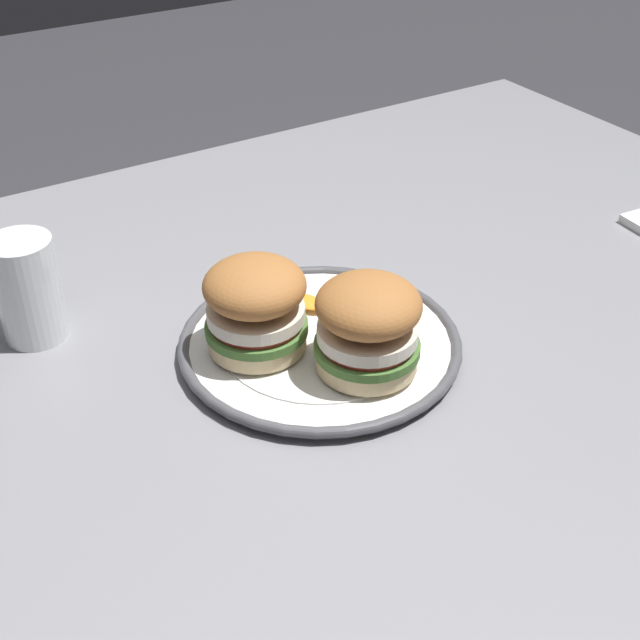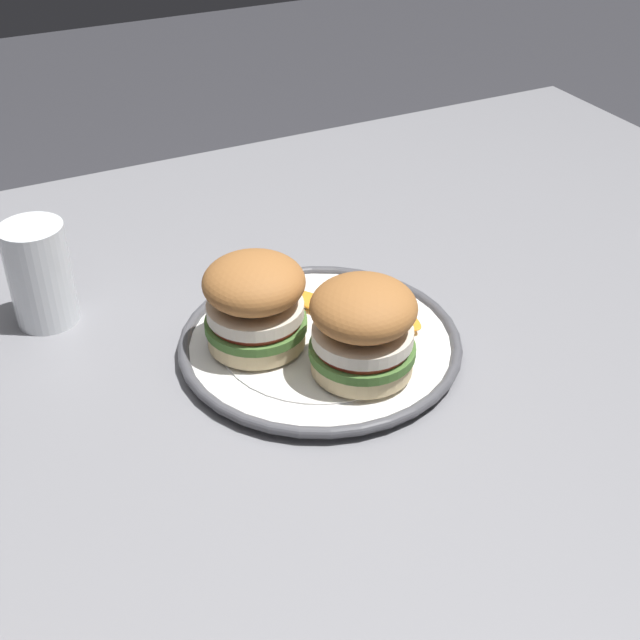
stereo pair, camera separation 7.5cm
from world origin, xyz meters
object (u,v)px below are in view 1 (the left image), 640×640
Objects in this scene: dining_table at (328,389)px; sandwich_half_right at (255,304)px; dinner_plate at (320,343)px; drinking_glass at (29,295)px; sandwich_half_left at (368,324)px.

dining_table is 0.18m from sandwich_half_right.
dinner_plate is at bearing 41.59° from dining_table.
drinking_glass reaches higher than dining_table.
dinner_plate is at bearing -77.99° from sandwich_half_left.
drinking_glass is at bearing -44.35° from sandwich_half_left.
drinking_glass reaches higher than sandwich_half_left.
sandwich_half_right is (0.06, -0.02, 0.06)m from dinner_plate.
sandwich_half_left is 0.12m from sandwich_half_right.
dining_table is 4.85× the size of dinner_plate.
dining_table is at bearing -97.49° from sandwich_half_left.
sandwich_half_right is at bearing 138.19° from drinking_glass.
dinner_plate is at bearing 158.67° from sandwich_half_right.
dinner_plate is (0.03, 0.02, 0.09)m from dining_table.
sandwich_half_left is (0.01, 0.09, 0.15)m from dining_table.
drinking_glass is at bearing -37.46° from dinner_plate.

